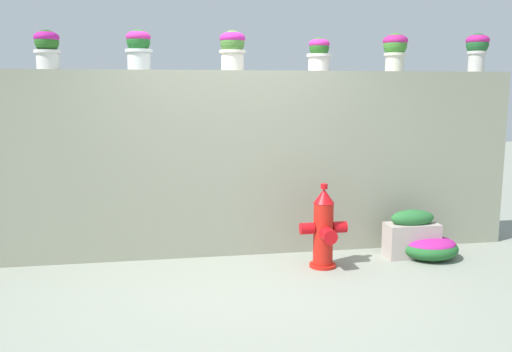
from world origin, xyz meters
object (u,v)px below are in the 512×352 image
object	(u,v)px
potted_plant_3	(232,47)
fire_hydrant	(324,230)
potted_plant_4	(319,53)
potted_plant_2	(139,47)
planter_box	(412,234)
flower_bush_left	(429,247)
potted_plant_5	(395,48)
potted_plant_1	(47,46)
potted_plant_6	(477,47)

from	to	relation	value
potted_plant_3	fire_hydrant	size ratio (longest dim) A/B	0.48
potted_plant_4	potted_plant_2	bearing A→B (deg)	-179.94
planter_box	flower_bush_left	bearing A→B (deg)	-26.30
potted_plant_4	potted_plant_5	size ratio (longest dim) A/B	0.84
potted_plant_3	potted_plant_5	bearing A→B (deg)	1.57
potted_plant_1	fire_hydrant	distance (m)	3.28
potted_plant_2	potted_plant_5	distance (m)	2.77
potted_plant_3	flower_bush_left	size ratio (longest dim) A/B	0.68
potted_plant_2	potted_plant_4	world-z (taller)	potted_plant_2
potted_plant_4	flower_bush_left	size ratio (longest dim) A/B	0.58
potted_plant_2	potted_plant_5	world-z (taller)	potted_plant_5
potted_plant_1	potted_plant_6	bearing A→B (deg)	0.04
flower_bush_left	potted_plant_5	bearing A→B (deg)	107.96
flower_bush_left	planter_box	size ratio (longest dim) A/B	1.08
potted_plant_3	potted_plant_4	world-z (taller)	potted_plant_3
fire_hydrant	flower_bush_left	size ratio (longest dim) A/B	1.41
potted_plant_1	flower_bush_left	distance (m)	4.41
flower_bush_left	planter_box	bearing A→B (deg)	153.70
potted_plant_3	potted_plant_5	world-z (taller)	potted_plant_5
potted_plant_3	fire_hydrant	distance (m)	2.10
potted_plant_4	potted_plant_6	bearing A→B (deg)	0.78
potted_plant_3	potted_plant_6	world-z (taller)	potted_plant_6
potted_plant_3	planter_box	xyz separation A→B (m)	(1.85, -0.49, -1.96)
potted_plant_2	potted_plant_6	xyz separation A→B (m)	(3.73, 0.03, 0.04)
potted_plant_1	fire_hydrant	world-z (taller)	potted_plant_1
potted_plant_1	potted_plant_5	xyz separation A→B (m)	(3.65, 0.04, 0.03)
potted_plant_6	fire_hydrant	bearing A→B (deg)	-160.99
potted_plant_2	flower_bush_left	world-z (taller)	potted_plant_2
potted_plant_1	potted_plant_3	distance (m)	1.84
flower_bush_left	potted_plant_4	bearing A→B (deg)	152.95
potted_plant_5	potted_plant_3	bearing A→B (deg)	-178.43
potted_plant_4	potted_plant_3	bearing A→B (deg)	179.07
potted_plant_5	flower_bush_left	size ratio (longest dim) A/B	0.69
flower_bush_left	fire_hydrant	bearing A→B (deg)	-175.47
potted_plant_2	planter_box	distance (m)	3.45
potted_plant_5	potted_plant_6	world-z (taller)	potted_plant_6
potted_plant_2	potted_plant_1	bearing A→B (deg)	178.46
potted_plant_6	fire_hydrant	size ratio (longest dim) A/B	0.50
fire_hydrant	flower_bush_left	distance (m)	1.23
potted_plant_6	potted_plant_2	bearing A→B (deg)	-179.58
potted_plant_5	flower_bush_left	xyz separation A→B (m)	(0.20, -0.62, -2.10)
potted_plant_2	potted_plant_6	size ratio (longest dim) A/B	0.93
potted_plant_2	potted_plant_4	distance (m)	1.88
potted_plant_2	flower_bush_left	size ratio (longest dim) A/B	0.66
potted_plant_6	potted_plant_1	bearing A→B (deg)	-179.96
potted_plant_5	fire_hydrant	distance (m)	2.21
potted_plant_5	potted_plant_2	bearing A→B (deg)	-178.62
potted_plant_6	potted_plant_3	bearing A→B (deg)	-179.79
potted_plant_2	planter_box	xyz separation A→B (m)	(2.80, -0.47, -1.95)
fire_hydrant	planter_box	bearing A→B (deg)	9.77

